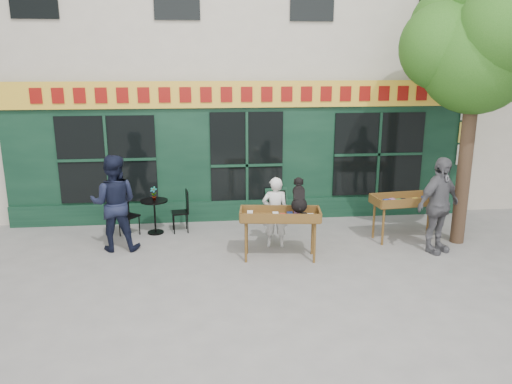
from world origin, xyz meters
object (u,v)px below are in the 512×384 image
Objects in this scene: book_cart_center at (280,218)px; dog at (299,194)px; woman at (275,212)px; man_right at (438,205)px; book_cart_right at (408,203)px; bistro_table at (155,210)px; man_left at (114,203)px.

dog reaches higher than book_cart_center.
book_cart_center is at bearing 97.26° from woman.
man_right is at bearing 8.54° from dog.
woman is at bearing 97.26° from book_cart_center.
bistro_table is at bearing 163.59° from book_cart_right.
woman is at bearing 123.83° from dog.
woman is 3.25m from man_left.
woman reaches higher than book_cart_right.
woman is 0.95× the size of book_cart_right.
woman is (0.00, 0.65, -0.09)m from book_cart_center.
man_right is at bearing 7.50° from book_cart_center.
man_right reaches higher than woman.
man_left is at bearing 172.60° from book_cart_center.
dog reaches higher than bistro_table.
book_cart_center is 3.17m from man_right.
woman is 0.75× the size of man_left.
man_left reaches higher than woman.
man_left is at bearing -127.87° from bistro_table.
man_left reaches higher than book_cart_right.
man_left is at bearing 146.49° from man_right.
book_cart_center is 3.09m from bistro_table.
dog is 0.79× the size of bistro_table.
book_cart_center is 2.97m from book_cart_right.
book_cart_right is at bearing -178.59° from man_left.
dog is at bearing -0.87° from book_cart_center.
man_left reaches higher than bistro_table.
dog is (0.35, -0.05, 0.47)m from book_cart_center.
woman is 3.24m from man_right.
book_cart_center and book_cart_right have the same top height.
bistro_table is (-2.88, 1.80, -0.75)m from dog.
woman is at bearing 176.16° from book_cart_right.
bistro_table is (-5.40, 0.98, -0.28)m from book_cart_right.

